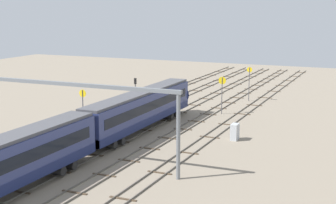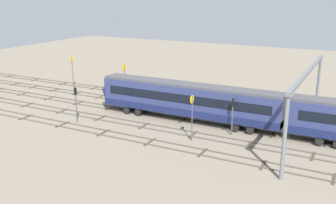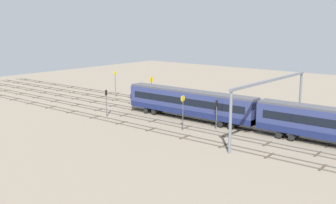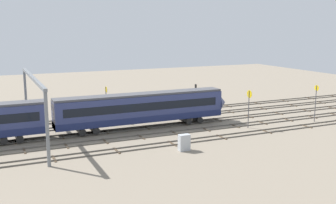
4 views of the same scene
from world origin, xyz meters
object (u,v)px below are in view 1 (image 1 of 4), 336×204
speed_sign_near_foreground (249,80)px  signal_light_trackside_departure (135,89)px  train (3,167)px  overhead_gantry (73,101)px  relay_cabinet (235,132)px  speed_sign_far_trackside (83,105)px  signal_light_trackside_approach (96,117)px  speed_sign_mid_trackside (222,89)px

speed_sign_near_foreground → signal_light_trackside_departure: (-12.67, 14.00, -0.50)m
train → speed_sign_near_foreground: size_ratio=13.63×
overhead_gantry → relay_cabinet: bearing=-38.1°
speed_sign_far_trackside → relay_cabinet: speed_sign_far_trackside is taller
relay_cabinet → signal_light_trackside_approach: bearing=117.9°
speed_sign_near_foreground → speed_sign_mid_trackside: (-11.29, 0.93, 0.10)m
speed_sign_near_foreground → speed_sign_far_trackside: size_ratio=1.04×
speed_sign_mid_trackside → signal_light_trackside_departure: size_ratio=1.17×
overhead_gantry → speed_sign_near_foreground: 39.87m
train → speed_sign_far_trackside: bearing=16.3°
speed_sign_far_trackside → relay_cabinet: (4.05, -17.84, -2.50)m
speed_sign_near_foreground → signal_light_trackside_departure: speed_sign_near_foreground is taller
speed_sign_mid_trackside → speed_sign_far_trackside: (-16.98, 12.10, -0.16)m
overhead_gantry → signal_light_trackside_departure: (26.50, 7.07, -3.32)m
speed_sign_far_trackside → signal_light_trackside_approach: bearing=-131.1°
speed_sign_near_foreground → speed_sign_far_trackside: 31.13m
signal_light_trackside_approach → speed_sign_far_trackside: bearing=48.9°
signal_light_trackside_approach → overhead_gantry: bearing=-163.3°
speed_sign_near_foreground → relay_cabinet: 24.82m
signal_light_trackside_departure → relay_cabinet: (-11.55, -18.80, -2.05)m
speed_sign_mid_trackside → signal_light_trackside_departure: (-1.37, 13.06, -0.60)m
signal_light_trackside_departure → speed_sign_far_trackside: bearing=-176.5°
train → speed_sign_mid_trackside: 38.34m
overhead_gantry → signal_light_trackside_approach: 8.57m
overhead_gantry → signal_light_trackside_departure: overhead_gantry is taller
relay_cabinet → overhead_gantry: bearing=141.9°
speed_sign_mid_trackside → signal_light_trackside_approach: bearing=157.9°
speed_sign_near_foreground → relay_cabinet: bearing=-168.8°
speed_sign_mid_trackside → signal_light_trackside_approach: (-20.34, 8.25, -0.69)m
speed_sign_mid_trackside → train: bearing=171.0°
speed_sign_mid_trackside → overhead_gantry: bearing=167.9°
speed_sign_mid_trackside → speed_sign_far_trackside: speed_sign_mid_trackside is taller
signal_light_trackside_departure → train: bearing=-169.0°
overhead_gantry → signal_light_trackside_approach: bearing=16.7°
overhead_gantry → relay_cabinet: overhead_gantry is taller
train → signal_light_trackside_departure: (36.49, 7.07, 0.34)m
train → speed_sign_near_foreground: speed_sign_near_foreground is taller
signal_light_trackside_departure → overhead_gantry: bearing=-165.1°
signal_light_trackside_departure → relay_cabinet: signal_light_trackside_departure is taller
speed_sign_far_trackside → signal_light_trackside_approach: size_ratio=1.20×
signal_light_trackside_departure → relay_cabinet: 22.16m
speed_sign_near_foreground → signal_light_trackside_departure: bearing=132.1°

